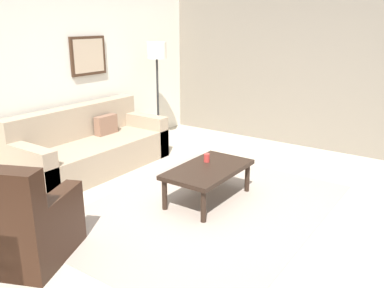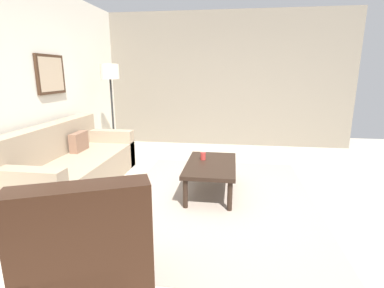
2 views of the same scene
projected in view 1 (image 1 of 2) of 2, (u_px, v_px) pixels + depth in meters
ground_plane at (205, 209)px, 4.53m from camera, size 8.00×8.00×0.00m
rear_partition at (49, 69)px, 5.54m from camera, size 6.00×0.12×2.80m
stone_feature_panel at (308, 62)px, 6.46m from camera, size 0.12×5.20×2.80m
area_rug at (205, 209)px, 4.52m from camera, size 3.19×2.36×0.01m
couch_main at (88, 149)px, 5.69m from camera, size 2.23×0.94×0.88m
armchair_leather at (17, 229)px, 3.47m from camera, size 1.06×1.06×0.95m
coffee_table at (208, 171)px, 4.65m from camera, size 1.10×0.64×0.41m
cup at (207, 158)px, 4.81m from camera, size 0.07×0.07×0.10m
lamp_standing at (157, 61)px, 6.52m from camera, size 0.32×0.32×1.71m
framed_artwork at (88, 56)px, 5.95m from camera, size 0.64×0.04×0.56m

